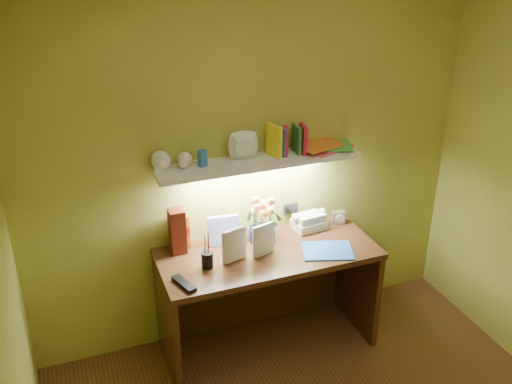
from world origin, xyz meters
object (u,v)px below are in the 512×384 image
at_px(telephone, 309,220).
at_px(desk, 268,300).
at_px(whisky_bottle, 182,227).
at_px(desk_clock, 338,217).
at_px(flower_bouquet, 262,220).

bearing_deg(telephone, desk, -160.13).
xyz_separation_m(desk, whisky_bottle, (-0.49, 0.25, 0.52)).
xyz_separation_m(desk_clock, whisky_bottle, (-1.09, 0.07, 0.10)).
height_order(telephone, whisky_bottle, whisky_bottle).
distance_m(desk, whisky_bottle, 0.76).
bearing_deg(desk_clock, telephone, -167.66).
xyz_separation_m(desk, flower_bouquet, (0.02, 0.15, 0.53)).
bearing_deg(telephone, flower_bouquet, 179.32).
xyz_separation_m(flower_bouquet, whisky_bottle, (-0.51, 0.10, -0.01)).
bearing_deg(whisky_bottle, desk, -26.98).
height_order(flower_bouquet, telephone, flower_bouquet).
bearing_deg(desk, flower_bouquet, 84.14).
distance_m(flower_bouquet, desk_clock, 0.59).
height_order(flower_bouquet, desk_clock, flower_bouquet).
bearing_deg(flower_bouquet, telephone, 5.58).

